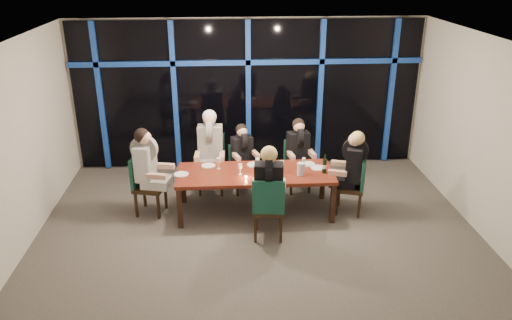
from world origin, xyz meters
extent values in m
plane|color=#5D5852|center=(0.00, 0.00, 0.00)|extent=(7.00, 7.00, 0.00)
cube|color=silver|center=(0.00, 3.00, 1.50)|extent=(7.00, 0.04, 3.00)
cube|color=silver|center=(0.00, -3.00, 1.50)|extent=(7.00, 0.04, 3.00)
cube|color=silver|center=(-3.50, 0.00, 1.50)|extent=(0.04, 6.00, 3.00)
cube|color=silver|center=(3.50, 0.00, 1.50)|extent=(0.04, 6.00, 3.00)
cube|color=white|center=(0.00, 0.00, 3.00)|extent=(7.00, 6.00, 0.04)
cube|color=black|center=(0.00, 2.94, 1.50)|extent=(6.86, 0.04, 2.94)
cube|color=#143CA2|center=(-2.90, 2.89, 1.50)|extent=(0.10, 0.10, 2.94)
cube|color=#143CA2|center=(-1.45, 2.89, 1.50)|extent=(0.10, 0.10, 2.94)
cube|color=#143CA2|center=(0.00, 2.89, 1.50)|extent=(0.10, 0.10, 2.94)
cube|color=#143CA2|center=(1.45, 2.89, 1.50)|extent=(0.10, 0.10, 2.94)
cube|color=#143CA2|center=(2.90, 2.89, 1.50)|extent=(0.10, 0.10, 2.94)
cube|color=#143CA2|center=(0.00, 2.89, 2.16)|extent=(6.86, 0.10, 0.10)
cube|color=#FF2D14|center=(1.10, 3.25, 2.15)|extent=(0.60, 0.05, 0.35)
cube|color=maroon|center=(0.00, 0.80, 0.72)|extent=(2.60, 1.00, 0.06)
cube|color=black|center=(-1.24, 0.36, 0.34)|extent=(0.08, 0.08, 0.69)
cube|color=black|center=(1.24, 0.36, 0.34)|extent=(0.08, 0.08, 0.69)
cube|color=black|center=(-1.24, 1.24, 0.34)|extent=(0.08, 0.08, 0.69)
cube|color=black|center=(1.24, 1.24, 0.34)|extent=(0.08, 0.08, 0.69)
cube|color=black|center=(-0.76, 1.67, 0.49)|extent=(0.52, 0.52, 0.07)
cube|color=#184F3E|center=(-0.75, 1.89, 0.79)|extent=(0.50, 0.08, 0.55)
cube|color=black|center=(-0.96, 1.48, 0.23)|extent=(0.05, 0.05, 0.46)
cube|color=black|center=(-0.57, 1.46, 0.23)|extent=(0.05, 0.05, 0.46)
cube|color=black|center=(-0.94, 1.87, 0.23)|extent=(0.05, 0.05, 0.46)
cube|color=black|center=(-0.55, 1.85, 0.23)|extent=(0.05, 0.05, 0.46)
cube|color=black|center=(-0.17, 1.63, 0.41)|extent=(0.52, 0.52, 0.05)
cube|color=#184F3E|center=(-0.23, 1.81, 0.66)|extent=(0.41, 0.17, 0.46)
cube|color=black|center=(-0.28, 1.43, 0.19)|extent=(0.05, 0.05, 0.38)
cube|color=black|center=(0.03, 1.53, 0.19)|extent=(0.05, 0.05, 0.38)
cube|color=black|center=(-0.38, 1.74, 0.19)|extent=(0.05, 0.05, 0.38)
cube|color=black|center=(-0.07, 1.84, 0.19)|extent=(0.05, 0.05, 0.38)
cube|color=black|center=(0.85, 1.61, 0.44)|extent=(0.50, 0.50, 0.06)
cube|color=#184F3E|center=(0.82, 1.81, 0.70)|extent=(0.44, 0.11, 0.49)
cube|color=black|center=(0.70, 1.42, 0.20)|extent=(0.04, 0.04, 0.41)
cube|color=black|center=(1.05, 1.47, 0.20)|extent=(0.04, 0.04, 0.41)
cube|color=black|center=(0.65, 1.76, 0.20)|extent=(0.04, 0.04, 0.41)
cube|color=black|center=(0.99, 1.81, 0.20)|extent=(0.04, 0.04, 0.41)
cube|color=black|center=(-1.77, 0.90, 0.48)|extent=(0.58, 0.58, 0.06)
cube|color=#184F3E|center=(-1.98, 0.95, 0.77)|extent=(0.16, 0.48, 0.53)
cube|color=black|center=(-1.62, 0.67, 0.22)|extent=(0.05, 0.05, 0.45)
cube|color=black|center=(-1.54, 1.04, 0.22)|extent=(0.05, 0.05, 0.45)
cube|color=black|center=(-2.00, 0.75, 0.22)|extent=(0.05, 0.05, 0.45)
cube|color=black|center=(-1.91, 1.13, 0.22)|extent=(0.05, 0.05, 0.45)
cube|color=black|center=(1.60, 0.71, 0.46)|extent=(0.59, 0.59, 0.06)
cube|color=#184F3E|center=(1.79, 0.64, 0.74)|extent=(0.20, 0.46, 0.51)
cube|color=black|center=(1.48, 0.95, 0.22)|extent=(0.05, 0.05, 0.43)
cube|color=black|center=(1.36, 0.59, 0.22)|extent=(0.05, 0.05, 0.43)
cube|color=black|center=(1.83, 0.83, 0.22)|extent=(0.05, 0.05, 0.43)
cube|color=black|center=(1.72, 0.48, 0.22)|extent=(0.05, 0.05, 0.43)
cube|color=black|center=(0.15, 0.00, 0.48)|extent=(0.53, 0.53, 0.06)
cube|color=#184F3E|center=(0.13, -0.21, 0.78)|extent=(0.49, 0.10, 0.54)
cube|color=black|center=(0.36, 0.17, 0.23)|extent=(0.05, 0.05, 0.45)
cube|color=black|center=(-0.02, 0.21, 0.23)|extent=(0.05, 0.05, 0.45)
cube|color=black|center=(0.32, -0.21, 0.23)|extent=(0.05, 0.05, 0.45)
cube|color=black|center=(-0.06, -0.17, 0.23)|extent=(0.05, 0.05, 0.45)
cube|color=black|center=(-0.76, 1.53, 0.60)|extent=(0.42, 0.48, 0.15)
cube|color=black|center=(-0.75, 1.71, 0.97)|extent=(0.45, 0.28, 0.61)
cylinder|color=black|center=(-0.75, 1.71, 1.21)|extent=(0.13, 0.47, 0.46)
sphere|color=tan|center=(-0.76, 1.69, 1.40)|extent=(0.23, 0.23, 0.23)
sphere|color=silver|center=(-0.75, 1.73, 1.44)|extent=(0.25, 0.25, 0.25)
cube|color=tan|center=(-0.99, 1.46, 0.79)|extent=(0.10, 0.33, 0.09)
cube|color=tan|center=(-0.55, 1.44, 0.79)|extent=(0.10, 0.33, 0.09)
cube|color=black|center=(-0.14, 1.53, 0.50)|extent=(0.43, 0.47, 0.13)
cube|color=black|center=(-0.18, 1.67, 0.81)|extent=(0.42, 0.32, 0.51)
cylinder|color=black|center=(-0.18, 1.67, 1.01)|extent=(0.20, 0.39, 0.38)
sphere|color=tan|center=(-0.18, 1.65, 1.17)|extent=(0.19, 0.19, 0.19)
sphere|color=black|center=(-0.19, 1.68, 1.20)|extent=(0.21, 0.21, 0.21)
cube|color=tan|center=(-0.29, 1.40, 0.79)|extent=(0.15, 0.28, 0.07)
cube|color=tan|center=(0.06, 1.51, 0.79)|extent=(0.15, 0.28, 0.07)
cube|color=black|center=(0.86, 1.50, 0.54)|extent=(0.41, 0.46, 0.14)
cube|color=black|center=(0.84, 1.65, 0.86)|extent=(0.42, 0.29, 0.55)
cylinder|color=black|center=(0.84, 1.65, 1.07)|extent=(0.16, 0.42, 0.41)
sphere|color=tan|center=(0.84, 1.63, 1.25)|extent=(0.20, 0.20, 0.20)
sphere|color=black|center=(0.84, 1.67, 1.28)|extent=(0.22, 0.22, 0.22)
cube|color=tan|center=(0.68, 1.39, 0.79)|extent=(0.12, 0.30, 0.08)
cube|color=tan|center=(1.07, 1.45, 0.79)|extent=(0.12, 0.30, 0.08)
cube|color=black|center=(-1.64, 0.87, 0.59)|extent=(0.52, 0.47, 0.15)
cube|color=black|center=(-1.81, 0.91, 0.94)|extent=(0.35, 0.47, 0.60)
cylinder|color=black|center=(-1.81, 0.91, 1.18)|extent=(0.46, 0.20, 0.45)
sphere|color=tan|center=(-1.79, 0.90, 1.37)|extent=(0.22, 0.22, 0.22)
sphere|color=black|center=(-1.83, 0.91, 1.40)|extent=(0.25, 0.25, 0.25)
cube|color=tan|center=(-1.61, 0.64, 0.79)|extent=(0.33, 0.15, 0.09)
cube|color=tan|center=(-1.51, 1.06, 0.79)|extent=(0.33, 0.15, 0.09)
cube|color=black|center=(1.48, 0.75, 0.57)|extent=(0.53, 0.49, 0.14)
cube|color=black|center=(1.64, 0.70, 0.91)|extent=(0.37, 0.47, 0.58)
cylinder|color=black|center=(1.64, 0.70, 1.13)|extent=(0.44, 0.24, 0.43)
sphere|color=tan|center=(1.62, 0.70, 1.32)|extent=(0.22, 0.22, 0.22)
sphere|color=tan|center=(1.66, 0.69, 1.35)|extent=(0.24, 0.24, 0.24)
cube|color=tan|center=(1.47, 0.97, 0.79)|extent=(0.32, 0.18, 0.08)
cube|color=tan|center=(1.34, 0.58, 0.79)|extent=(0.32, 0.18, 0.08)
cube|color=black|center=(0.17, 0.13, 0.59)|extent=(0.43, 0.49, 0.15)
cube|color=black|center=(0.15, -0.04, 0.95)|extent=(0.46, 0.30, 0.60)
cylinder|color=black|center=(0.15, -0.04, 1.19)|extent=(0.15, 0.46, 0.45)
sphere|color=tan|center=(0.15, -0.02, 1.38)|extent=(0.23, 0.23, 0.23)
sphere|color=tan|center=(0.15, -0.06, 1.41)|extent=(0.25, 0.25, 0.25)
cube|color=tan|center=(0.39, 0.19, 0.79)|extent=(0.12, 0.33, 0.09)
cube|color=tan|center=(-0.04, 0.24, 0.79)|extent=(0.12, 0.33, 0.09)
cylinder|color=white|center=(-0.78, 1.11, 0.76)|extent=(0.24, 0.24, 0.01)
cylinder|color=white|center=(0.00, 1.10, 0.76)|extent=(0.24, 0.24, 0.01)
cylinder|color=white|center=(0.93, 1.06, 0.76)|extent=(0.24, 0.24, 0.01)
cylinder|color=white|center=(-1.22, 0.77, 0.76)|extent=(0.24, 0.24, 0.01)
cylinder|color=white|center=(1.07, 0.89, 0.76)|extent=(0.24, 0.24, 0.01)
cylinder|color=white|center=(0.21, 0.56, 0.76)|extent=(0.24, 0.24, 0.01)
cylinder|color=black|center=(1.14, 0.69, 0.87)|extent=(0.07, 0.07, 0.23)
cylinder|color=black|center=(1.14, 0.69, 1.02)|extent=(0.03, 0.03, 0.09)
cylinder|color=silver|center=(1.14, 0.69, 0.87)|extent=(0.07, 0.07, 0.06)
cylinder|color=silver|center=(0.73, 0.63, 0.86)|extent=(0.12, 0.12, 0.21)
cylinder|color=silver|center=(0.80, 0.63, 0.88)|extent=(0.02, 0.02, 0.15)
cylinder|color=#F6A549|center=(-0.16, 0.58, 0.76)|extent=(0.04, 0.04, 0.03)
cylinder|color=silver|center=(-0.25, 0.72, 0.75)|extent=(0.07, 0.07, 0.01)
cylinder|color=silver|center=(-0.25, 0.72, 0.81)|extent=(0.01, 0.01, 0.10)
cylinder|color=silver|center=(-0.25, 0.72, 0.90)|extent=(0.07, 0.07, 0.07)
cylinder|color=white|center=(0.05, 0.95, 0.75)|extent=(0.07, 0.07, 0.01)
cylinder|color=white|center=(0.05, 0.95, 0.81)|extent=(0.01, 0.01, 0.10)
cylinder|color=white|center=(0.05, 0.95, 0.90)|extent=(0.07, 0.07, 0.07)
cylinder|color=white|center=(0.44, 0.78, 0.75)|extent=(0.07, 0.07, 0.01)
cylinder|color=white|center=(0.44, 0.78, 0.81)|extent=(0.01, 0.01, 0.11)
cylinder|color=white|center=(0.44, 0.78, 0.91)|extent=(0.08, 0.08, 0.08)
cylinder|color=silver|center=(-0.60, 0.98, 0.75)|extent=(0.07, 0.07, 0.01)
cylinder|color=silver|center=(-0.60, 0.98, 0.81)|extent=(0.01, 0.01, 0.11)
cylinder|color=silver|center=(-0.60, 0.98, 0.90)|extent=(0.07, 0.07, 0.08)
cylinder|color=silver|center=(0.84, 0.97, 0.75)|extent=(0.06, 0.06, 0.01)
cylinder|color=silver|center=(0.84, 0.97, 0.80)|extent=(0.01, 0.01, 0.09)
cylinder|color=silver|center=(0.84, 0.97, 0.88)|extent=(0.06, 0.06, 0.06)
camera|label=1|loc=(-0.50, -6.77, 4.12)|focal=35.00mm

